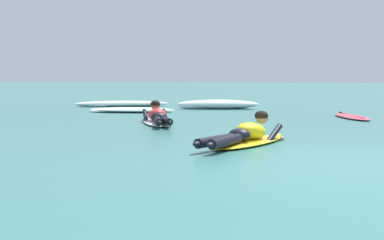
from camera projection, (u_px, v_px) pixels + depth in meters
ground_plane at (303, 112)px, 16.74m from camera, size 120.00×120.00×0.00m
surfer_near at (247, 136)px, 8.92m from camera, size 1.41×2.56×0.53m
surfer_far at (158, 118)px, 12.59m from camera, size 1.20×2.52×0.55m
drifting_surfboard at (352, 116)px, 14.43m from camera, size 0.93×2.36×0.16m
whitewater_front at (132, 110)px, 16.61m from camera, size 2.43×0.98×0.13m
whitewater_mid_left at (122, 104)px, 19.46m from camera, size 3.11×1.30×0.19m
whitewater_mid_right at (218, 105)px, 18.17m from camera, size 2.58×1.05×0.29m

